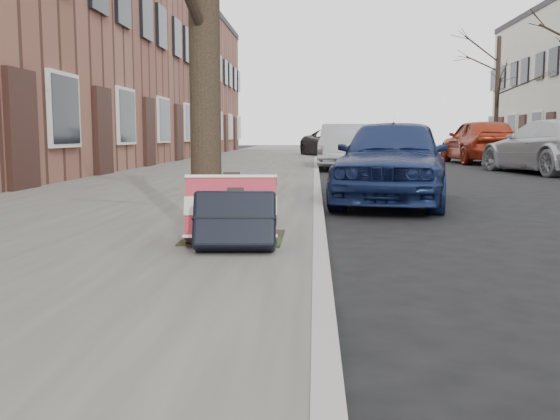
# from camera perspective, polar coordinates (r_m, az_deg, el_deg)

# --- Properties ---
(ground) EXTENTS (120.00, 120.00, 0.00)m
(ground) POSITION_cam_1_polar(r_m,az_deg,el_deg) (4.46, 20.18, -6.72)
(ground) COLOR black
(ground) RESTS_ON ground
(near_sidewalk) EXTENTS (5.00, 70.00, 0.12)m
(near_sidewalk) POSITION_cam_1_polar(r_m,az_deg,el_deg) (19.32, -3.97, 4.00)
(near_sidewalk) COLOR #66645D
(near_sidewalk) RESTS_ON ground
(house_near) EXTENTS (6.80, 40.00, 7.00)m
(house_near) POSITION_cam_1_polar(r_m,az_deg,el_deg) (21.93, -19.61, 12.97)
(house_near) COLOR brown
(house_near) RESTS_ON ground
(dirt_patch) EXTENTS (0.85, 0.85, 0.02)m
(dirt_patch) POSITION_cam_1_polar(r_m,az_deg,el_deg) (5.46, -4.22, -2.51)
(dirt_patch) COLOR black
(dirt_patch) RESTS_ON near_sidewalk
(suitcase_red) EXTENTS (0.76, 0.46, 0.57)m
(suitcase_red) POSITION_cam_1_polar(r_m,az_deg,el_deg) (5.13, -4.48, -0.01)
(suitcase_red) COLOR maroon
(suitcase_red) RESTS_ON near_sidewalk
(suitcase_navy) EXTENTS (0.65, 0.40, 0.49)m
(suitcase_navy) POSITION_cam_1_polar(r_m,az_deg,el_deg) (4.78, -4.15, -0.96)
(suitcase_navy) COLOR black
(suitcase_navy) RESTS_ON near_sidewalk
(car_near_front) EXTENTS (2.26, 4.04, 1.30)m
(car_near_front) POSITION_cam_1_polar(r_m,az_deg,el_deg) (9.43, 10.35, 4.53)
(car_near_front) COLOR #14214B
(car_near_front) RESTS_ON ground
(car_near_mid) EXTENTS (1.74, 4.21, 1.36)m
(car_near_mid) POSITION_cam_1_polar(r_m,az_deg,el_deg) (19.01, 6.03, 5.80)
(car_near_mid) COLOR #999BA1
(car_near_mid) RESTS_ON ground
(car_near_back) EXTENTS (3.56, 5.16, 1.31)m
(car_near_back) POSITION_cam_1_polar(r_m,az_deg,el_deg) (27.56, 5.25, 6.08)
(car_near_back) COLOR #323236
(car_near_back) RESTS_ON ground
(car_far_front) EXTENTS (2.86, 5.19, 1.42)m
(car_far_front) POSITION_cam_1_polar(r_m,az_deg,el_deg) (18.05, 23.51, 5.33)
(car_far_front) COLOR #B3B7BB
(car_far_front) RESTS_ON ground
(car_far_back) EXTENTS (2.10, 4.81, 1.61)m
(car_far_back) POSITION_cam_1_polar(r_m,az_deg,el_deg) (23.64, 17.78, 6.02)
(car_far_back) COLOR maroon
(car_far_back) RESTS_ON ground
(tree_far_c) EXTENTS (0.20, 0.20, 5.44)m
(tree_far_c) POSITION_cam_1_polar(r_m,az_deg,el_deg) (31.28, 19.23, 9.82)
(tree_far_c) COLOR black
(tree_far_c) RESTS_ON far_sidewalk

